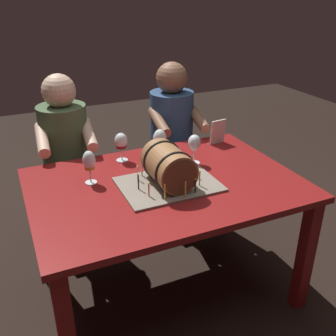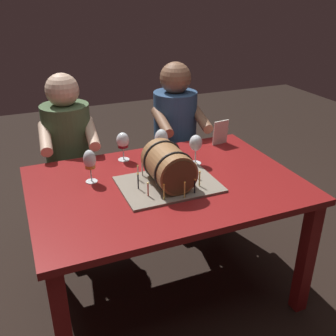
{
  "view_description": "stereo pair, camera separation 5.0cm",
  "coord_description": "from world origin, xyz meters",
  "px_view_note": "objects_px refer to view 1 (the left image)",
  "views": [
    {
      "loc": [
        -0.72,
        -1.65,
        1.68
      ],
      "look_at": [
        -0.0,
        -0.04,
        0.83
      ],
      "focal_mm": 41.4,
      "sensor_mm": 36.0,
      "label": 1
    },
    {
      "loc": [
        -0.68,
        -1.67,
        1.68
      ],
      "look_at": [
        -0.0,
        -0.04,
        0.83
      ],
      "focal_mm": 41.4,
      "sensor_mm": 36.0,
      "label": 2
    }
  ],
  "objects_px": {
    "barrel_cake": "(168,169)",
    "person_seated_left": "(69,171)",
    "person_seated_right": "(172,152)",
    "wine_glass_empty": "(194,143)",
    "dining_table": "(165,198)",
    "wine_glass_amber": "(89,162)",
    "wine_glass_red": "(121,142)",
    "wine_glass_white": "(160,141)",
    "menu_card": "(218,132)"
  },
  "relations": [
    {
      "from": "person_seated_right",
      "to": "dining_table",
      "type": "bearing_deg",
      "value": -116.93
    },
    {
      "from": "wine_glass_red",
      "to": "wine_glass_amber",
      "type": "relative_size",
      "value": 0.95
    },
    {
      "from": "barrel_cake",
      "to": "wine_glass_white",
      "type": "bearing_deg",
      "value": 74.26
    },
    {
      "from": "barrel_cake",
      "to": "wine_glass_red",
      "type": "height_order",
      "value": "barrel_cake"
    },
    {
      "from": "wine_glass_white",
      "to": "wine_glass_red",
      "type": "bearing_deg",
      "value": 158.59
    },
    {
      "from": "dining_table",
      "to": "person_seated_left",
      "type": "relative_size",
      "value": 1.18
    },
    {
      "from": "person_seated_left",
      "to": "wine_glass_white",
      "type": "bearing_deg",
      "value": -45.47
    },
    {
      "from": "wine_glass_red",
      "to": "menu_card",
      "type": "bearing_deg",
      "value": 0.12
    },
    {
      "from": "person_seated_left",
      "to": "person_seated_right",
      "type": "height_order",
      "value": "person_seated_right"
    },
    {
      "from": "dining_table",
      "to": "wine_glass_red",
      "type": "xyz_separation_m",
      "value": [
        -0.12,
        0.36,
        0.21
      ]
    },
    {
      "from": "person_seated_left",
      "to": "wine_glass_empty",
      "type": "bearing_deg",
      "value": -43.7
    },
    {
      "from": "dining_table",
      "to": "wine_glass_amber",
      "type": "distance_m",
      "value": 0.45
    },
    {
      "from": "wine_glass_red",
      "to": "menu_card",
      "type": "height_order",
      "value": "wine_glass_red"
    },
    {
      "from": "wine_glass_red",
      "to": "wine_glass_white",
      "type": "xyz_separation_m",
      "value": [
        0.21,
        -0.08,
        0.01
      ]
    },
    {
      "from": "wine_glass_empty",
      "to": "wine_glass_amber",
      "type": "height_order",
      "value": "wine_glass_amber"
    },
    {
      "from": "wine_glass_amber",
      "to": "person_seated_left",
      "type": "xyz_separation_m",
      "value": [
        -0.02,
        0.6,
        -0.31
      ]
    },
    {
      "from": "wine_glass_amber",
      "to": "menu_card",
      "type": "height_order",
      "value": "wine_glass_amber"
    },
    {
      "from": "wine_glass_red",
      "to": "wine_glass_white",
      "type": "height_order",
      "value": "wine_glass_white"
    },
    {
      "from": "wine_glass_red",
      "to": "menu_card",
      "type": "xyz_separation_m",
      "value": [
        0.65,
        0.0,
        -0.04
      ]
    },
    {
      "from": "wine_glass_empty",
      "to": "menu_card",
      "type": "distance_m",
      "value": 0.35
    },
    {
      "from": "wine_glass_red",
      "to": "wine_glass_amber",
      "type": "height_order",
      "value": "wine_glass_amber"
    },
    {
      "from": "wine_glass_amber",
      "to": "person_seated_left",
      "type": "height_order",
      "value": "person_seated_left"
    },
    {
      "from": "dining_table",
      "to": "person_seated_left",
      "type": "height_order",
      "value": "person_seated_left"
    },
    {
      "from": "person_seated_right",
      "to": "wine_glass_empty",
      "type": "bearing_deg",
      "value": -102.57
    },
    {
      "from": "dining_table",
      "to": "wine_glass_white",
      "type": "height_order",
      "value": "wine_glass_white"
    },
    {
      "from": "wine_glass_empty",
      "to": "wine_glass_white",
      "type": "height_order",
      "value": "wine_glass_white"
    },
    {
      "from": "wine_glass_empty",
      "to": "wine_glass_white",
      "type": "bearing_deg",
      "value": 142.08
    },
    {
      "from": "dining_table",
      "to": "wine_glass_red",
      "type": "bearing_deg",
      "value": 108.96
    },
    {
      "from": "dining_table",
      "to": "wine_glass_empty",
      "type": "distance_m",
      "value": 0.36
    },
    {
      "from": "wine_glass_amber",
      "to": "person_seated_right",
      "type": "height_order",
      "value": "person_seated_right"
    },
    {
      "from": "wine_glass_amber",
      "to": "person_seated_left",
      "type": "relative_size",
      "value": 0.15
    },
    {
      "from": "barrel_cake",
      "to": "person_seated_right",
      "type": "height_order",
      "value": "person_seated_right"
    },
    {
      "from": "wine_glass_red",
      "to": "wine_glass_empty",
      "type": "bearing_deg",
      "value": -29.26
    },
    {
      "from": "wine_glass_amber",
      "to": "person_seated_right",
      "type": "bearing_deg",
      "value": 38.93
    },
    {
      "from": "wine_glass_empty",
      "to": "wine_glass_white",
      "type": "xyz_separation_m",
      "value": [
        -0.16,
        0.12,
        -0.0
      ]
    },
    {
      "from": "menu_card",
      "to": "person_seated_left",
      "type": "xyz_separation_m",
      "value": [
        -0.91,
        0.39,
        -0.28
      ]
    },
    {
      "from": "wine_glass_white",
      "to": "person_seated_left",
      "type": "xyz_separation_m",
      "value": [
        -0.47,
        0.47,
        -0.32
      ]
    },
    {
      "from": "wine_glass_empty",
      "to": "wine_glass_red",
      "type": "height_order",
      "value": "wine_glass_empty"
    },
    {
      "from": "wine_glass_white",
      "to": "person_seated_right",
      "type": "relative_size",
      "value": 0.16
    },
    {
      "from": "wine_glass_red",
      "to": "person_seated_right",
      "type": "bearing_deg",
      "value": 38.03
    },
    {
      "from": "barrel_cake",
      "to": "dining_table",
      "type": "bearing_deg",
      "value": 86.52
    },
    {
      "from": "person_seated_left",
      "to": "person_seated_right",
      "type": "bearing_deg",
      "value": 0.0
    },
    {
      "from": "wine_glass_red",
      "to": "wine_glass_white",
      "type": "distance_m",
      "value": 0.22
    },
    {
      "from": "dining_table",
      "to": "menu_card",
      "type": "height_order",
      "value": "menu_card"
    },
    {
      "from": "wine_glass_empty",
      "to": "wine_glass_red",
      "type": "xyz_separation_m",
      "value": [
        -0.37,
        0.21,
        -0.01
      ]
    },
    {
      "from": "barrel_cake",
      "to": "wine_glass_red",
      "type": "relative_size",
      "value": 2.91
    },
    {
      "from": "barrel_cake",
      "to": "person_seated_left",
      "type": "xyz_separation_m",
      "value": [
        -0.38,
        0.79,
        -0.29
      ]
    },
    {
      "from": "menu_card",
      "to": "wine_glass_amber",
      "type": "bearing_deg",
      "value": -174.16
    },
    {
      "from": "wine_glass_empty",
      "to": "menu_card",
      "type": "height_order",
      "value": "wine_glass_empty"
    },
    {
      "from": "dining_table",
      "to": "wine_glass_red",
      "type": "height_order",
      "value": "wine_glass_red"
    }
  ]
}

